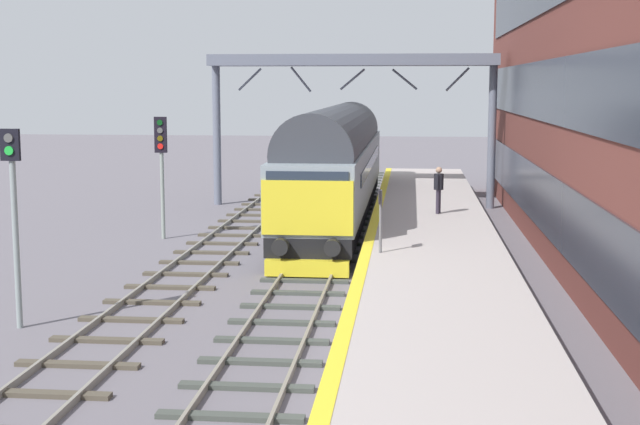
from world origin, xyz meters
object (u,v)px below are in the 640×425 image
(signal_post_near, at_px, (14,206))
(platform_number_sign, at_px, (380,211))
(diesel_locomotive, at_px, (336,162))
(signal_post_mid, at_px, (161,160))
(waiting_passenger, at_px, (439,186))

(signal_post_near, bearing_deg, platform_number_sign, 31.14)
(diesel_locomotive, bearing_deg, platform_number_sign, -79.23)
(signal_post_mid, height_order, platform_number_sign, signal_post_mid)
(diesel_locomotive, distance_m, waiting_passenger, 5.27)
(signal_post_mid, xyz_separation_m, platform_number_sign, (8.04, -7.21, -0.72))
(platform_number_sign, xyz_separation_m, waiting_passenger, (1.79, 7.68, -0.16))
(signal_post_near, height_order, waiting_passenger, signal_post_near)
(signal_post_mid, bearing_deg, platform_number_sign, -41.88)
(waiting_passenger, bearing_deg, signal_post_mid, 106.85)
(waiting_passenger, bearing_deg, platform_number_sign, -178.98)
(signal_post_mid, bearing_deg, signal_post_near, -90.00)
(diesel_locomotive, relative_size, platform_number_sign, 11.95)
(signal_post_near, relative_size, waiting_passenger, 2.77)
(signal_post_mid, relative_size, platform_number_sign, 2.58)
(platform_number_sign, bearing_deg, waiting_passenger, 76.89)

